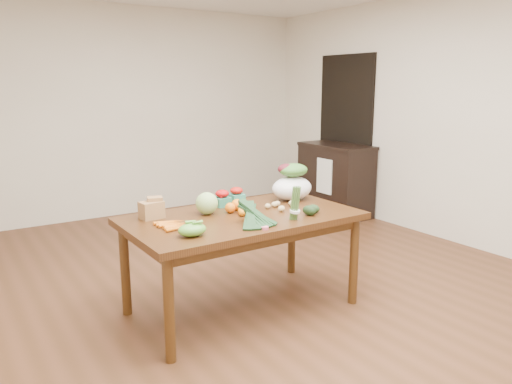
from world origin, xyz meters
TOP-DOWN VIEW (x-y plane):
  - floor at (0.00, 0.00)m, footprint 6.00×6.00m
  - room_walls at (0.00, 0.00)m, footprint 5.02×6.02m
  - dining_table at (-0.34, -0.34)m, footprint 1.74×0.98m
  - doorway_dark at (2.48, 1.60)m, footprint 0.02×1.00m
  - cabinet at (2.22, 1.48)m, footprint 0.52×1.02m
  - dish_towel at (1.96, 1.40)m, footprint 0.02×0.28m
  - paper_bag at (-0.95, -0.06)m, footprint 0.22×0.18m
  - cabbage at (-0.55, -0.17)m, footprint 0.17×0.17m
  - strawberry_basket_a at (-0.33, -0.01)m, footprint 0.12×0.12m
  - strawberry_basket_b at (-0.17, 0.04)m, footprint 0.11×0.11m
  - orange_a at (-0.38, -0.23)m, footprint 0.08×0.08m
  - orange_b at (-0.30, -0.19)m, footprint 0.09×0.09m
  - orange_c at (-0.28, -0.30)m, footprint 0.09×0.09m
  - mandarin_cluster at (-0.30, -0.34)m, footprint 0.18×0.18m
  - carrots at (-0.89, -0.34)m, footprint 0.22×0.25m
  - snap_pea_bag at (-0.89, -0.61)m, footprint 0.19×0.14m
  - kale_bunch at (-0.41, -0.64)m, footprint 0.32×0.40m
  - asparagus_bundle at (-0.09, -0.66)m, footprint 0.08×0.12m
  - potato_a at (-0.07, -0.28)m, footprint 0.05×0.04m
  - potato_b at (-0.03, -0.41)m, footprint 0.06×0.05m
  - potato_c at (0.04, -0.26)m, footprint 0.05×0.05m
  - potato_d at (0.00, -0.27)m, footprint 0.05×0.05m
  - potato_e at (0.14, -0.32)m, footprint 0.06×0.05m
  - avocado_a at (0.08, -0.62)m, footprint 0.11×0.13m
  - avocado_b at (0.15, -0.58)m, footprint 0.09×0.11m
  - salad_bag at (0.28, -0.13)m, footprint 0.37×0.28m

SIDE VIEW (x-z plane):
  - floor at x=0.00m, z-range 0.00..0.00m
  - dining_table at x=-0.34m, z-range 0.00..0.75m
  - cabinet at x=2.22m, z-range 0.00..0.94m
  - dish_towel at x=1.96m, z-range 0.33..0.78m
  - carrots at x=-0.89m, z-range 0.75..0.78m
  - potato_a at x=-0.07m, z-range 0.75..0.79m
  - potato_c at x=0.04m, z-range 0.75..0.79m
  - potato_d at x=0.00m, z-range 0.75..0.79m
  - potato_b at x=-0.03m, z-range 0.75..0.80m
  - potato_e at x=0.14m, z-range 0.75..0.80m
  - avocado_b at x=0.15m, z-range 0.75..0.82m
  - avocado_a at x=0.08m, z-range 0.75..0.83m
  - mandarin_cluster at x=-0.30m, z-range 0.75..0.83m
  - orange_a at x=-0.38m, z-range 0.75..0.83m
  - orange_c at x=-0.28m, z-range 0.75..0.84m
  - snap_pea_bag at x=-0.89m, z-range 0.75..0.84m
  - orange_b at x=-0.30m, z-range 0.75..0.84m
  - strawberry_basket_b at x=-0.17m, z-range 0.75..0.85m
  - strawberry_basket_a at x=-0.33m, z-range 0.75..0.86m
  - paper_bag at x=-0.95m, z-range 0.75..0.90m
  - kale_bunch at x=-0.41m, z-range 0.75..0.91m
  - cabbage at x=-0.55m, z-range 0.75..0.92m
  - asparagus_bundle at x=-0.09m, z-range 0.75..1.00m
  - salad_bag at x=0.28m, z-range 0.75..1.03m
  - doorway_dark at x=2.48m, z-range 0.00..2.10m
  - room_walls at x=0.00m, z-range 0.00..2.70m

